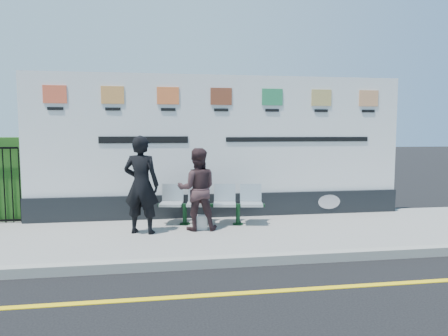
{
  "coord_description": "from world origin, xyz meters",
  "views": [
    {
      "loc": [
        -0.72,
        -4.56,
        1.96
      ],
      "look_at": [
        0.42,
        2.9,
        1.25
      ],
      "focal_mm": 32.0,
      "sensor_mm": 36.0,
      "label": 1
    }
  ],
  "objects_px": {
    "billboard": "(221,156)",
    "woman_left": "(141,185)",
    "bench": "(211,214)",
    "woman_right": "(197,189)"
  },
  "relations": [
    {
      "from": "billboard",
      "to": "woman_left",
      "type": "distance_m",
      "value": 2.07
    },
    {
      "from": "bench",
      "to": "woman_right",
      "type": "xyz_separation_m",
      "value": [
        -0.31,
        -0.37,
        0.55
      ]
    },
    {
      "from": "bench",
      "to": "woman_left",
      "type": "relative_size",
      "value": 1.14
    },
    {
      "from": "woman_left",
      "to": "woman_right",
      "type": "distance_m",
      "value": 1.02
    },
    {
      "from": "bench",
      "to": "woman_left",
      "type": "bearing_deg",
      "value": -150.66
    },
    {
      "from": "billboard",
      "to": "woman_right",
      "type": "bearing_deg",
      "value": -118.24
    },
    {
      "from": "billboard",
      "to": "woman_right",
      "type": "xyz_separation_m",
      "value": [
        -0.6,
        -1.12,
        -0.54
      ]
    },
    {
      "from": "billboard",
      "to": "woman_right",
      "type": "height_order",
      "value": "billboard"
    },
    {
      "from": "woman_left",
      "to": "woman_right",
      "type": "bearing_deg",
      "value": -156.13
    },
    {
      "from": "bench",
      "to": "woman_right",
      "type": "distance_m",
      "value": 0.73
    }
  ]
}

